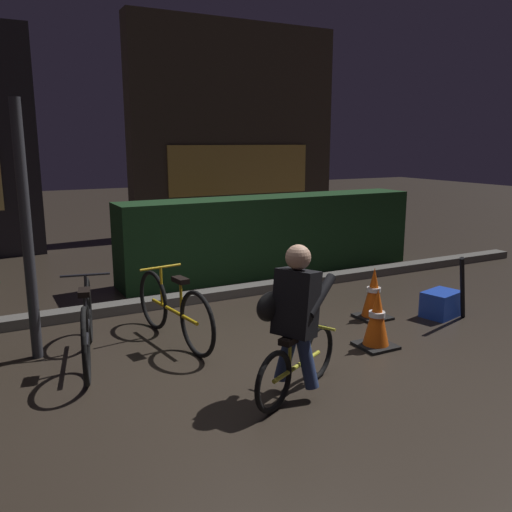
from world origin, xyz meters
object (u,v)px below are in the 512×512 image
at_px(parked_bike_center_right, 174,310).
at_px(cyclist, 294,321).
at_px(blue_crate, 441,304).
at_px(street_post, 27,234).
at_px(traffic_cone_near, 377,319).
at_px(parked_bike_center_left, 87,325).
at_px(closed_umbrella, 462,288).
at_px(traffic_cone_far, 374,294).

height_order(parked_bike_center_right, cyclist, cyclist).
bearing_deg(parked_bike_center_right, blue_crate, -110.64).
distance_m(street_post, traffic_cone_near, 3.42).
height_order(parked_bike_center_left, cyclist, cyclist).
bearing_deg(blue_crate, parked_bike_center_left, 171.53).
xyz_separation_m(street_post, parked_bike_center_left, (0.42, -0.32, -0.85)).
xyz_separation_m(parked_bike_center_right, cyclist, (0.46, -1.57, 0.29)).
relative_size(cyclist, closed_umbrella, 1.47).
distance_m(parked_bike_center_right, cyclist, 1.66).
bearing_deg(street_post, closed_umbrella, -14.66).
xyz_separation_m(parked_bike_center_left, cyclist, (1.34, -1.47, 0.28)).
bearing_deg(traffic_cone_far, street_post, 170.84).
xyz_separation_m(blue_crate, cyclist, (-2.59, -0.89, 0.48)).
distance_m(street_post, closed_umbrella, 4.61).
bearing_deg(parked_bike_center_left, blue_crate, -86.66).
relative_size(blue_crate, cyclist, 0.35).
xyz_separation_m(parked_bike_center_left, traffic_cone_far, (3.17, -0.27, -0.06)).
bearing_deg(street_post, blue_crate, -11.69).
bearing_deg(traffic_cone_far, cyclist, -146.66).
distance_m(parked_bike_center_right, blue_crate, 3.13).
xyz_separation_m(parked_bike_center_right, traffic_cone_far, (2.30, -0.36, -0.05)).
relative_size(traffic_cone_far, blue_crate, 1.37).
height_order(traffic_cone_near, traffic_cone_far, traffic_cone_far).
relative_size(street_post, traffic_cone_far, 3.97).
height_order(traffic_cone_near, blue_crate, traffic_cone_near).
bearing_deg(cyclist, closed_umbrella, -13.67).
distance_m(traffic_cone_far, closed_umbrella, 0.99).
xyz_separation_m(parked_bike_center_left, parked_bike_center_right, (0.87, 0.10, -0.01)).
xyz_separation_m(street_post, closed_umbrella, (4.40, -1.15, -0.80)).
bearing_deg(street_post, traffic_cone_far, -9.16).
bearing_deg(parked_bike_center_left, traffic_cone_near, -98.85).
bearing_deg(traffic_cone_far, closed_umbrella, -35.50).
bearing_deg(blue_crate, traffic_cone_far, 157.01).
bearing_deg(closed_umbrella, parked_bike_center_left, -42.45).
height_order(cyclist, closed_umbrella, cyclist).
relative_size(blue_crate, closed_umbrella, 0.52).
distance_m(traffic_cone_near, closed_umbrella, 1.37).
xyz_separation_m(street_post, traffic_cone_far, (3.60, -0.58, -0.91)).
bearing_deg(closed_umbrella, cyclist, -16.95).
bearing_deg(closed_umbrella, blue_crate, -110.40).
relative_size(parked_bike_center_left, cyclist, 1.33).
relative_size(parked_bike_center_left, parked_bike_center_right, 1.03).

